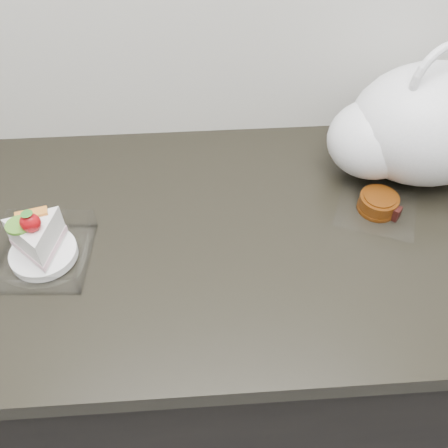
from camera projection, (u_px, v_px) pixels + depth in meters
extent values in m
cube|color=black|center=(227.00, 351.00, 1.29)|extent=(2.00, 0.60, 0.86)
cube|color=black|center=(228.00, 237.00, 0.96)|extent=(2.04, 0.64, 0.04)
cube|color=white|center=(45.00, 257.00, 0.89)|extent=(0.17, 0.17, 0.00)
cylinder|color=white|center=(44.00, 254.00, 0.89)|extent=(0.12, 0.12, 0.02)
ellipsoid|color=red|center=(30.00, 223.00, 0.81)|extent=(0.03, 0.03, 0.04)
cone|color=#2D7223|center=(27.00, 215.00, 0.80)|extent=(0.02, 0.02, 0.01)
cylinder|color=#56A32F|center=(18.00, 225.00, 0.82)|extent=(0.04, 0.04, 0.01)
cube|color=orange|center=(31.00, 214.00, 0.84)|extent=(0.06, 0.03, 0.01)
cube|color=white|center=(376.00, 209.00, 0.98)|extent=(0.19, 0.19, 0.00)
cylinder|color=#652C0C|center=(378.00, 203.00, 0.97)|extent=(0.09, 0.09, 0.03)
cylinder|color=#652C0C|center=(377.00, 207.00, 0.97)|extent=(0.09, 0.09, 0.01)
cylinder|color=#652C0C|center=(380.00, 197.00, 0.95)|extent=(0.07, 0.07, 0.00)
cube|color=black|center=(394.00, 213.00, 0.95)|extent=(0.03, 0.03, 0.03)
ellipsoid|color=white|center=(430.00, 124.00, 0.97)|extent=(0.37, 0.32, 0.24)
ellipsoid|color=white|center=(375.00, 139.00, 0.98)|extent=(0.22, 0.21, 0.16)
torus|color=white|center=(439.00, 76.00, 0.88)|extent=(0.13, 0.07, 0.13)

